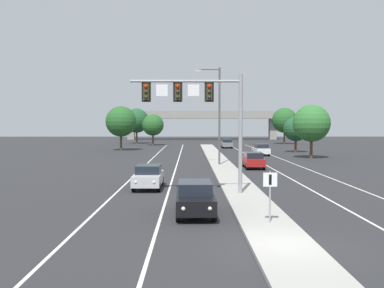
# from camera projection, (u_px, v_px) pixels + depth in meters

# --- Properties ---
(ground_plane) EXTENTS (260.00, 260.00, 0.00)m
(ground_plane) POSITION_uv_depth(u_px,v_px,m) (284.00, 248.00, 15.58)
(ground_plane) COLOR #28282B
(median_island) EXTENTS (2.40, 110.00, 0.15)m
(median_island) POSITION_uv_depth(u_px,v_px,m) (233.00, 180.00, 33.55)
(median_island) COLOR #9E9B93
(median_island) RESTS_ON ground
(lane_stripe_oncoming_center) EXTENTS (0.14, 100.00, 0.01)m
(lane_stripe_oncoming_center) POSITION_uv_depth(u_px,v_px,m) (175.00, 171.00, 40.52)
(lane_stripe_oncoming_center) COLOR silver
(lane_stripe_oncoming_center) RESTS_ON ground
(lane_stripe_receding_center) EXTENTS (0.14, 100.00, 0.01)m
(lane_stripe_receding_center) POSITION_uv_depth(u_px,v_px,m) (277.00, 171.00, 40.57)
(lane_stripe_receding_center) COLOR silver
(lane_stripe_receding_center) RESTS_ON ground
(edge_stripe_left) EXTENTS (0.14, 100.00, 0.01)m
(edge_stripe_left) POSITION_uv_depth(u_px,v_px,m) (139.00, 171.00, 40.51)
(edge_stripe_left) COLOR silver
(edge_stripe_left) RESTS_ON ground
(edge_stripe_right) EXTENTS (0.14, 100.00, 0.01)m
(edge_stripe_right) POSITION_uv_depth(u_px,v_px,m) (313.00, 171.00, 40.59)
(edge_stripe_right) COLOR silver
(edge_stripe_right) RESTS_ON ground
(overhead_signal_mast) EXTENTS (6.79, 0.44, 7.20)m
(overhead_signal_mast) POSITION_uv_depth(u_px,v_px,m) (202.00, 106.00, 26.68)
(overhead_signal_mast) COLOR gray
(overhead_signal_mast) RESTS_ON median_island
(median_sign_post) EXTENTS (0.60, 0.10, 2.20)m
(median_sign_post) POSITION_uv_depth(u_px,v_px,m) (270.00, 189.00, 18.87)
(median_sign_post) COLOR gray
(median_sign_post) RESTS_ON median_island
(street_lamp_median) EXTENTS (2.58, 0.28, 10.00)m
(street_lamp_median) POSITION_uv_depth(u_px,v_px,m) (217.00, 110.00, 45.55)
(street_lamp_median) COLOR #4C4C51
(street_lamp_median) RESTS_ON median_island
(car_oncoming_black) EXTENTS (1.89, 4.50, 1.58)m
(car_oncoming_black) POSITION_uv_depth(u_px,v_px,m) (195.00, 198.00, 21.27)
(car_oncoming_black) COLOR black
(car_oncoming_black) RESTS_ON ground
(car_oncoming_silver) EXTENTS (1.85, 4.48, 1.58)m
(car_oncoming_silver) POSITION_uv_depth(u_px,v_px,m) (148.00, 176.00, 29.85)
(car_oncoming_silver) COLOR #B7B7BC
(car_oncoming_silver) RESTS_ON ground
(car_receding_red) EXTENTS (1.87, 4.49, 1.58)m
(car_receding_red) POSITION_uv_depth(u_px,v_px,m) (253.00, 160.00, 43.06)
(car_receding_red) COLOR maroon
(car_receding_red) RESTS_ON ground
(car_receding_white) EXTENTS (1.90, 4.50, 1.58)m
(car_receding_white) POSITION_uv_depth(u_px,v_px,m) (261.00, 149.00, 60.40)
(car_receding_white) COLOR silver
(car_receding_white) RESTS_ON ground
(car_receding_grey) EXTENTS (1.85, 4.48, 1.58)m
(car_receding_grey) POSITION_uv_depth(u_px,v_px,m) (227.00, 143.00, 78.51)
(car_receding_grey) COLOR slate
(car_receding_grey) RESTS_ON ground
(overpass_bridge) EXTENTS (42.40, 6.40, 7.65)m
(overpass_bridge) POSITION_uv_depth(u_px,v_px,m) (202.00, 118.00, 119.34)
(overpass_bridge) COLOR gray
(overpass_bridge) RESTS_ON ground
(tree_far_right_b) EXTENTS (4.66, 4.66, 6.74)m
(tree_far_right_b) POSITION_uv_depth(u_px,v_px,m) (312.00, 123.00, 55.24)
(tree_far_right_b) COLOR #4C3823
(tree_far_right_b) RESTS_ON ground
(tree_far_left_a) EXTENTS (4.29, 4.29, 6.21)m
(tree_far_left_a) POSITION_uv_depth(u_px,v_px,m) (153.00, 125.00, 87.52)
(tree_far_left_a) COLOR #4C3823
(tree_far_left_a) RESTS_ON ground
(tree_far_left_b) EXTENTS (5.26, 5.26, 7.61)m
(tree_far_left_b) POSITION_uv_depth(u_px,v_px,m) (137.00, 121.00, 94.96)
(tree_far_left_b) COLOR #4C3823
(tree_far_left_b) RESTS_ON ground
(tree_far_right_c) EXTENTS (3.75, 3.75, 5.43)m
(tree_far_right_c) POSITION_uv_depth(u_px,v_px,m) (296.00, 129.00, 66.85)
(tree_far_right_c) COLOR #4C3823
(tree_far_right_c) RESTS_ON ground
(tree_far_right_a) EXTENTS (5.31, 5.31, 7.69)m
(tree_far_right_a) POSITION_uv_depth(u_px,v_px,m) (284.00, 120.00, 93.48)
(tree_far_right_a) COLOR #4C3823
(tree_far_right_a) RESTS_ON ground
(tree_far_left_c) EXTENTS (4.96, 4.96, 7.18)m
(tree_far_left_c) POSITION_uv_depth(u_px,v_px,m) (121.00, 121.00, 71.51)
(tree_far_left_c) COLOR #4C3823
(tree_far_left_c) RESTS_ON ground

